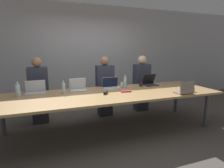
# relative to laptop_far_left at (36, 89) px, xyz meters

# --- Properties ---
(ground_plane) EXTENTS (24.00, 24.00, 0.00)m
(ground_plane) POSITION_rel_laptop_far_left_xyz_m (1.33, -0.46, -0.83)
(ground_plane) COLOR #4C4742
(curtain_wall) EXTENTS (12.00, 0.06, 2.80)m
(curtain_wall) POSITION_rel_laptop_far_left_xyz_m (1.33, 1.52, 0.57)
(curtain_wall) COLOR #ADADB2
(curtain_wall) RESTS_ON ground_plane
(conference_table) EXTENTS (4.21, 1.29, 0.76)m
(conference_table) POSITION_rel_laptop_far_left_xyz_m (1.33, -0.46, -0.12)
(conference_table) COLOR tan
(conference_table) RESTS_ON ground_plane
(laptop_far_left) EXTENTS (0.36, 0.24, 0.24)m
(laptop_far_left) POSITION_rel_laptop_far_left_xyz_m (0.00, 0.00, 0.00)
(laptop_far_left) COLOR #B7B7BC
(laptop_far_left) RESTS_ON conference_table
(person_far_left) EXTENTS (0.40, 0.24, 1.41)m
(person_far_left) POSITION_rel_laptop_far_left_xyz_m (0.03, 0.43, -0.15)
(person_far_left) COLOR #2D2D38
(person_far_left) RESTS_ON ground_plane
(bottle_far_left) EXTENTS (0.08, 0.08, 0.26)m
(bottle_far_left) POSITION_rel_laptop_far_left_xyz_m (-0.27, -0.16, 0.04)
(bottle_far_left) COLOR #ADD1E0
(bottle_far_left) RESTS_ON conference_table
(laptop_far_center) EXTENTS (0.35, 0.22, 0.23)m
(laptop_far_center) POSITION_rel_laptop_far_left_xyz_m (1.48, -0.05, -0.00)
(laptop_far_center) COLOR silver
(laptop_far_center) RESTS_ON conference_table
(person_far_center) EXTENTS (0.40, 0.24, 1.41)m
(person_far_center) POSITION_rel_laptop_far_left_xyz_m (1.48, 0.38, -0.14)
(person_far_center) COLOR #2D2D38
(person_far_center) RESTS_ON ground_plane
(cup_far_center) EXTENTS (0.08, 0.08, 0.10)m
(cup_far_center) POSITION_rel_laptop_far_left_xyz_m (1.73, -0.07, -0.02)
(cup_far_center) COLOR white
(cup_far_center) RESTS_ON conference_table
(bottle_far_center) EXTENTS (0.07, 0.07, 0.27)m
(bottle_far_center) POSITION_rel_laptop_far_left_xyz_m (1.77, -0.15, 0.05)
(bottle_far_center) COLOR #ADD1E0
(bottle_far_center) RESTS_ON conference_table
(laptop_far_right) EXTENTS (0.31, 0.27, 0.26)m
(laptop_far_right) POSITION_rel_laptop_far_left_xyz_m (2.44, -0.03, 0.00)
(laptop_far_right) COLOR #333338
(laptop_far_right) RESTS_ON conference_table
(person_far_right) EXTENTS (0.40, 0.24, 1.42)m
(person_far_right) POSITION_rel_laptop_far_left_xyz_m (2.48, 0.42, -0.14)
(person_far_right) COLOR #2D2D38
(person_far_right) RESTS_ON ground_plane
(cup_far_right) EXTENTS (0.09, 0.09, 0.08)m
(cup_far_right) POSITION_rel_laptop_far_left_xyz_m (2.18, -0.09, -0.03)
(cup_far_right) COLOR #232328
(cup_far_right) RESTS_ON conference_table
(laptop_far_midleft) EXTENTS (0.33, 0.24, 0.24)m
(laptop_far_midleft) POSITION_rel_laptop_far_left_xyz_m (0.79, -0.04, 0.00)
(laptop_far_midleft) COLOR silver
(laptop_far_midleft) RESTS_ON conference_table
(bottle_far_midleft) EXTENTS (0.06, 0.06, 0.24)m
(bottle_far_midleft) POSITION_rel_laptop_far_left_xyz_m (0.50, -0.23, 0.03)
(bottle_far_midleft) COLOR #ADD1E0
(bottle_far_midleft) RESTS_ON conference_table
(laptop_near_right) EXTENTS (0.31, 0.23, 0.23)m
(laptop_near_right) POSITION_rel_laptop_far_left_xyz_m (2.61, -0.98, -0.00)
(laptop_near_right) COLOR gray
(laptop_near_right) RESTS_ON conference_table
(cup_near_right) EXTENTS (0.08, 0.08, 0.08)m
(cup_near_right) POSITION_rel_laptop_far_left_xyz_m (2.88, -0.89, -0.03)
(cup_near_right) COLOR brown
(cup_near_right) RESTS_ON conference_table
(stapler) EXTENTS (0.12, 0.15, 0.05)m
(stapler) POSITION_rel_laptop_far_left_xyz_m (1.23, -0.50, -0.04)
(stapler) COLOR black
(stapler) RESTS_ON conference_table
(notebook) EXTENTS (0.22, 0.18, 0.02)m
(notebook) POSITION_rel_laptop_far_left_xyz_m (1.65, -0.45, -0.06)
(notebook) COLOR maroon
(notebook) RESTS_ON conference_table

